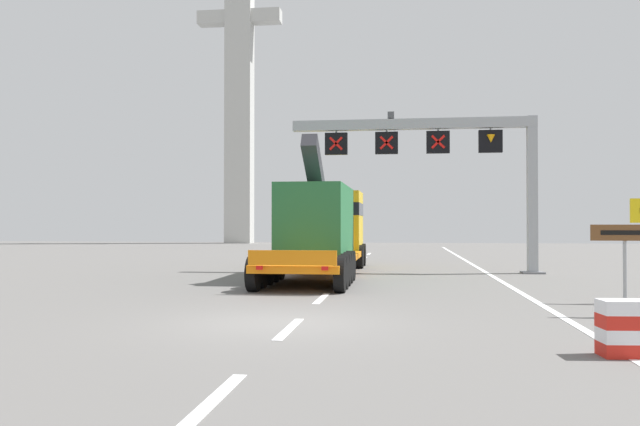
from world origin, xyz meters
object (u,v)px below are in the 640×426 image
Objects in this scene: heavy_haul_truck_orange at (325,226)px; tourist_info_sign_brown at (625,242)px; overhead_lane_gantry at (445,148)px; crash_barrier_striped at (632,328)px; bridge_pylon_distant at (240,57)px.

heavy_haul_truck_orange is 6.74× the size of tourist_info_sign_brown.
heavy_haul_truck_orange is (-5.09, -1.08, -3.36)m from overhead_lane_gantry.
crash_barrier_striped is (1.79, -17.09, -4.90)m from overhead_lane_gantry.
crash_barrier_striped is 62.21m from bridge_pylon_distant.
overhead_lane_gantry is 11.49m from tourist_info_sign_brown.
tourist_info_sign_brown reaches higher than crash_barrier_striped.
crash_barrier_striped is (6.88, -16.02, -1.54)m from heavy_haul_truck_orange.
bridge_pylon_distant is (-23.05, 48.31, 18.25)m from tourist_info_sign_brown.
overhead_lane_gantry is at bearing 11.92° from heavy_haul_truck_orange.
bridge_pylon_distant is (-13.94, 39.29, 17.88)m from heavy_haul_truck_orange.
heavy_haul_truck_orange is 0.36× the size of bridge_pylon_distant.
bridge_pylon_distant is at bearing 115.51° from tourist_info_sign_brown.
overhead_lane_gantry is at bearing -63.52° from bridge_pylon_distant.
bridge_pylon_distant is at bearing 116.48° from overhead_lane_gantry.
overhead_lane_gantry reaches higher than tourist_info_sign_brown.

